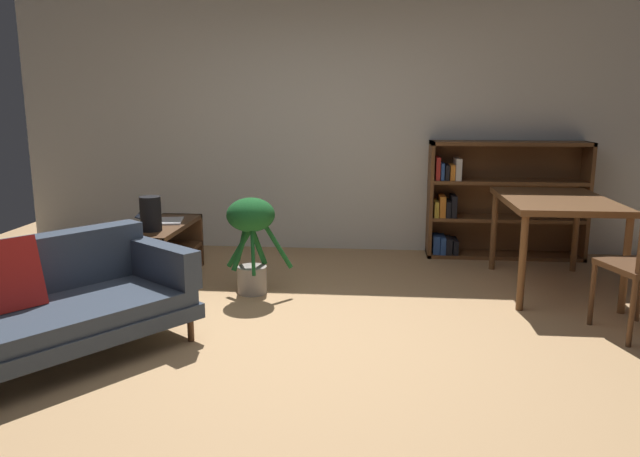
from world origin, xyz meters
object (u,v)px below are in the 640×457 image
object	(u,v)px
desk_speaker	(151,214)
potted_floor_plant	(251,231)
open_laptop	(163,220)
fabric_couch	(34,302)
media_console	(164,253)
dining_table	(555,207)
bookshelf	(496,200)

from	to	relation	value
desk_speaker	potted_floor_plant	size ratio (longest dim) A/B	0.36
open_laptop	desk_speaker	distance (m)	0.41
open_laptop	potted_floor_plant	xyz separation A→B (m)	(0.90, -0.42, -0.00)
fabric_couch	media_console	distance (m)	1.76
fabric_couch	desk_speaker	world-z (taller)	desk_speaker
dining_table	bookshelf	size ratio (longest dim) A/B	0.81
potted_floor_plant	dining_table	bearing A→B (deg)	8.19
desk_speaker	potted_floor_plant	world-z (taller)	potted_floor_plant
media_console	bookshelf	world-z (taller)	bookshelf
potted_floor_plant	open_laptop	bearing A→B (deg)	155.20
desk_speaker	dining_table	bearing A→B (deg)	5.60
fabric_couch	dining_table	distance (m)	4.02
open_laptop	bookshelf	size ratio (longest dim) A/B	0.28
desk_speaker	open_laptop	bearing A→B (deg)	95.93
potted_floor_plant	bookshelf	xyz separation A→B (m)	(2.25, 1.51, 0.05)
dining_table	bookshelf	xyz separation A→B (m)	(-0.26, 1.14, -0.13)
fabric_couch	open_laptop	bearing A→B (deg)	85.55
desk_speaker	bookshelf	xyz separation A→B (m)	(3.11, 1.47, -0.08)
desk_speaker	bookshelf	distance (m)	3.44
desk_speaker	potted_floor_plant	xyz separation A→B (m)	(0.86, -0.03, -0.13)
media_console	bookshelf	xyz separation A→B (m)	(3.11, 1.22, 0.33)
desk_speaker	fabric_couch	bearing A→B (deg)	-97.10
fabric_couch	potted_floor_plant	size ratio (longest dim) A/B	2.34
desk_speaker	potted_floor_plant	distance (m)	0.87
fabric_couch	bookshelf	size ratio (longest dim) A/B	1.20
desk_speaker	dining_table	world-z (taller)	desk_speaker
fabric_couch	open_laptop	distance (m)	1.89
open_laptop	desk_speaker	xyz separation A→B (m)	(0.04, -0.38, 0.12)
fabric_couch	bookshelf	bearing A→B (deg)	42.00
open_laptop	bookshelf	bearing A→B (deg)	19.07
potted_floor_plant	dining_table	distance (m)	2.55
desk_speaker	bookshelf	size ratio (longest dim) A/B	0.18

